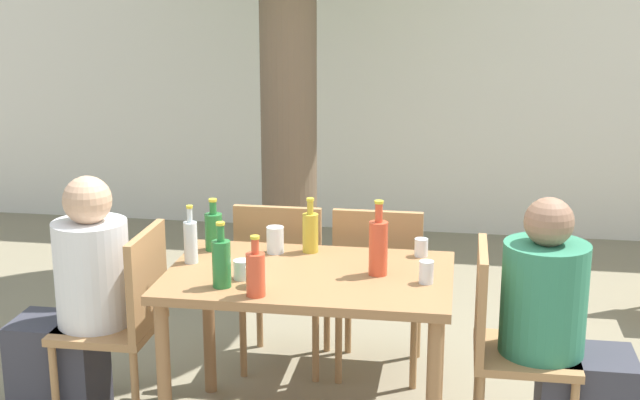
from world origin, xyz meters
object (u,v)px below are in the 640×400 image
(green_bottle_4, at_px, (214,230))
(person_seated_1, at_px, (563,344))
(water_bottle_1, at_px, (191,241))
(soda_bottle_2, at_px, (378,246))
(soda_bottle_3, at_px, (256,273))
(drinking_glass_0, at_px, (421,247))
(person_seated_0, at_px, (76,312))
(green_bottle_5, at_px, (221,262))
(patio_chair_2, at_px, (282,275))
(dining_table_front, at_px, (309,294))
(drinking_glass_3, at_px, (275,240))
(drinking_glass_4, at_px, (426,272))
(drinking_glass_2, at_px, (242,270))
(drinking_glass_1, at_px, (256,277))
(patio_chair_1, at_px, (506,337))
(patio_chair_0, at_px, (125,314))
(oil_cruet_0, at_px, (310,231))
(patio_chair_3, at_px, (379,280))

(green_bottle_4, bearing_deg, person_seated_1, -8.92)
(water_bottle_1, bearing_deg, soda_bottle_2, -1.94)
(soda_bottle_3, relative_size, drinking_glass_0, 3.04)
(person_seated_0, xyz_separation_m, soda_bottle_2, (1.39, 0.02, 0.38))
(water_bottle_1, distance_m, green_bottle_5, 0.36)
(patio_chair_2, xyz_separation_m, person_seated_1, (1.34, -0.63, -0.01))
(dining_table_front, relative_size, drinking_glass_3, 9.99)
(person_seated_1, bearing_deg, drinking_glass_4, 95.24)
(drinking_glass_4, bearing_deg, green_bottle_4, 163.22)
(drinking_glass_2, bearing_deg, soda_bottle_3, -61.10)
(soda_bottle_2, bearing_deg, green_bottle_4, 164.10)
(dining_table_front, relative_size, water_bottle_1, 4.68)
(water_bottle_1, bearing_deg, drinking_glass_3, 30.23)
(soda_bottle_2, height_order, drinking_glass_1, soda_bottle_2)
(patio_chair_2, height_order, green_bottle_4, green_bottle_4)
(patio_chair_1, relative_size, green_bottle_5, 3.31)
(patio_chair_0, height_order, patio_chair_1, same)
(green_bottle_5, xyz_separation_m, drinking_glass_4, (0.84, 0.18, -0.06))
(person_seated_0, relative_size, drinking_glass_0, 14.03)
(drinking_glass_0, bearing_deg, green_bottle_5, -145.88)
(patio_chair_1, bearing_deg, water_bottle_1, 87.88)
(oil_cruet_0, bearing_deg, water_bottle_1, -154.55)
(oil_cruet_0, xyz_separation_m, drinking_glass_1, (-0.15, -0.49, -0.06))
(patio_chair_2, distance_m, drinking_glass_0, 0.84)
(patio_chair_2, xyz_separation_m, drinking_glass_3, (0.05, -0.38, 0.31))
(soda_bottle_2, relative_size, drinking_glass_1, 3.96)
(patio_chair_3, distance_m, soda_bottle_3, 1.09)
(patio_chair_3, xyz_separation_m, person_seated_0, (-1.34, -0.63, -0.01))
(dining_table_front, xyz_separation_m, person_seated_1, (1.10, -0.00, -0.16))
(drinking_glass_2, relative_size, drinking_glass_4, 0.85)
(drinking_glass_0, bearing_deg, patio_chair_2, 155.88)
(patio_chair_1, xyz_separation_m, water_bottle_1, (-1.40, 0.05, 0.35))
(drinking_glass_3, bearing_deg, patio_chair_0, -158.81)
(green_bottle_5, bearing_deg, patio_chair_1, 11.10)
(patio_chair_1, relative_size, person_seated_1, 0.80)
(dining_table_front, relative_size, green_bottle_5, 4.46)
(patio_chair_0, xyz_separation_m, soda_bottle_3, (0.69, -0.31, 0.34))
(oil_cruet_0, height_order, water_bottle_1, water_bottle_1)
(patio_chair_3, bearing_deg, person_seated_1, 143.29)
(person_seated_0, distance_m, water_bottle_1, 0.65)
(patio_chair_2, bearing_deg, patio_chair_3, -180.00)
(person_seated_1, xyz_separation_m, drinking_glass_4, (-0.59, -0.05, 0.31))
(patio_chair_1, height_order, patio_chair_3, same)
(patio_chair_1, xyz_separation_m, drinking_glass_0, (-0.38, 0.31, 0.29))
(oil_cruet_0, bearing_deg, patio_chair_3, 49.15)
(soda_bottle_3, bearing_deg, dining_table_front, 62.34)
(green_bottle_4, distance_m, drinking_glass_1, 0.55)
(green_bottle_4, xyz_separation_m, drinking_glass_0, (0.97, 0.06, -0.05))
(drinking_glass_0, bearing_deg, drinking_glass_1, -142.29)
(water_bottle_1, height_order, green_bottle_5, green_bottle_5)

